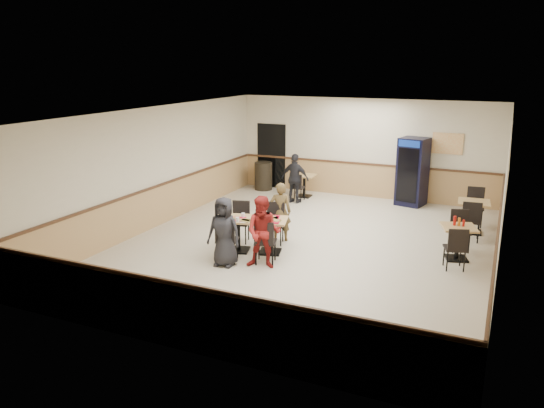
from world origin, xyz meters
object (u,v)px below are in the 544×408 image
at_px(lone_diner, 295,178).
at_px(diner_woman_right, 263,232).
at_px(diner_man_opposite, 280,212).
at_px(back_table, 304,182).
at_px(trash_bin, 263,176).
at_px(side_table_near, 458,237).
at_px(main_table, 254,230).
at_px(side_table_far, 473,212).
at_px(diner_woman_left, 224,232).
at_px(pepsi_cooler, 412,172).

bearing_deg(lone_diner, diner_woman_right, 108.18).
bearing_deg(diner_man_opposite, diner_woman_right, 78.85).
xyz_separation_m(lone_diner, back_table, (-0.00, 0.78, -0.27)).
bearing_deg(trash_bin, side_table_near, -32.41).
distance_m(main_table, side_table_far, 5.45).
height_order(main_table, side_table_far, side_table_far).
bearing_deg(diner_man_opposite, diner_woman_left, 54.32).
relative_size(diner_man_opposite, side_table_far, 1.76).
bearing_deg(diner_woman_right, side_table_far, 36.84).
xyz_separation_m(back_table, pepsi_cooler, (3.17, 0.39, 0.52)).
relative_size(side_table_near, back_table, 1.24).
xyz_separation_m(diner_woman_left, trash_bin, (-2.09, 6.36, -0.27)).
bearing_deg(main_table, diner_man_opposite, 62.10).
bearing_deg(back_table, diner_woman_right, -77.22).
bearing_deg(side_table_far, diner_man_opposite, -148.86).
xyz_separation_m(diner_man_opposite, trash_bin, (-2.51, 4.46, -0.24)).
distance_m(lone_diner, trash_bin, 1.94).
bearing_deg(main_table, pepsi_cooler, 50.68).
bearing_deg(pepsi_cooler, trash_bin, -166.76).
distance_m(diner_woman_left, pepsi_cooler, 6.93).
bearing_deg(diner_woman_left, side_table_far, 39.76).
xyz_separation_m(side_table_near, trash_bin, (-6.41, 4.07, -0.03)).
distance_m(diner_man_opposite, back_table, 4.22).
bearing_deg(side_table_far, pepsi_cooler, 131.75).
bearing_deg(lone_diner, diner_man_opposite, 109.55).
height_order(lone_diner, side_table_near, lone_diner).
height_order(lone_diner, back_table, lone_diner).
xyz_separation_m(main_table, pepsi_cooler, (2.43, 5.45, 0.48)).
height_order(main_table, diner_man_opposite, diner_man_opposite).
distance_m(diner_woman_right, diner_man_opposite, 1.73).
distance_m(diner_woman_left, diner_woman_right, 0.81).
bearing_deg(pepsi_cooler, side_table_far, -35.53).
xyz_separation_m(main_table, side_table_far, (4.26, 3.40, 0.02)).
relative_size(diner_woman_right, pepsi_cooler, 0.76).
height_order(side_table_far, pepsi_cooler, pepsi_cooler).
xyz_separation_m(side_table_far, back_table, (-5.01, 1.66, -0.07)).
bearing_deg(pepsi_cooler, diner_woman_left, -99.70).
distance_m(diner_woman_left, trash_bin, 6.70).
height_order(diner_woman_left, trash_bin, diner_woman_left).
bearing_deg(diner_woman_left, diner_woman_right, 10.87).
height_order(side_table_far, trash_bin, trash_bin).
bearing_deg(side_table_near, diner_woman_right, -149.58).
xyz_separation_m(diner_man_opposite, pepsi_cooler, (2.22, 4.50, 0.29)).
distance_m(diner_woman_left, side_table_near, 4.90).
relative_size(side_table_near, pepsi_cooler, 0.44).
xyz_separation_m(diner_man_opposite, side_table_near, (3.90, 0.39, -0.21)).
bearing_deg(lone_diner, trash_bin, -32.54).
xyz_separation_m(side_table_far, trash_bin, (-6.56, 2.01, -0.07)).
distance_m(side_table_far, pepsi_cooler, 2.79).
relative_size(lone_diner, trash_bin, 1.62).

